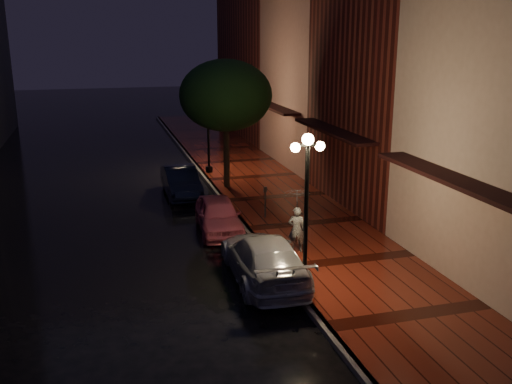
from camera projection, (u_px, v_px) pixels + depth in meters
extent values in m
plane|color=black|center=(248.00, 232.00, 20.81)|extent=(120.00, 120.00, 0.00)
cube|color=#4C160D|center=(305.00, 225.00, 21.38)|extent=(4.50, 60.00, 0.15)
cube|color=#595451|center=(248.00, 230.00, 20.79)|extent=(0.25, 60.00, 0.15)
cube|color=#511914|center=(402.00, 72.00, 23.01)|extent=(5.00, 8.00, 11.00)
cube|color=#8C5951|center=(325.00, 82.00, 30.70)|extent=(5.00, 8.00, 9.00)
cube|color=#511914|center=(271.00, 63.00, 39.84)|extent=(5.00, 12.00, 10.00)
cylinder|color=black|center=(306.00, 216.00, 15.69)|extent=(0.12, 0.12, 4.00)
cylinder|color=black|center=(304.00, 278.00, 16.19)|extent=(0.36, 0.36, 0.30)
cube|color=black|center=(308.00, 145.00, 15.15)|extent=(0.70, 0.08, 0.08)
sphere|color=#FFD899|center=(308.00, 139.00, 15.11)|extent=(0.32, 0.32, 0.32)
sphere|color=#FFD899|center=(295.00, 148.00, 15.07)|extent=(0.26, 0.26, 0.26)
sphere|color=#FFD899|center=(320.00, 146.00, 15.25)|extent=(0.26, 0.26, 0.26)
cylinder|color=black|center=(208.00, 133.00, 28.67)|extent=(0.12, 0.12, 4.00)
cylinder|color=black|center=(209.00, 169.00, 29.17)|extent=(0.36, 0.36, 0.30)
cube|color=black|center=(207.00, 93.00, 28.13)|extent=(0.70, 0.08, 0.08)
sphere|color=#FFD899|center=(207.00, 90.00, 28.09)|extent=(0.32, 0.32, 0.32)
sphere|color=#FFD899|center=(200.00, 95.00, 28.06)|extent=(0.26, 0.26, 0.26)
sphere|color=#FFD899|center=(214.00, 94.00, 28.24)|extent=(0.26, 0.26, 0.26)
cylinder|color=black|center=(226.00, 153.00, 26.06)|extent=(0.28, 0.28, 3.20)
ellipsoid|color=black|center=(226.00, 95.00, 25.36)|extent=(4.16, 4.16, 3.20)
sphere|color=black|center=(238.00, 107.00, 26.26)|extent=(1.80, 1.80, 1.80)
sphere|color=black|center=(216.00, 109.00, 24.69)|extent=(1.80, 1.80, 1.80)
imported|color=#C65165|center=(219.00, 215.00, 20.71)|extent=(1.74, 3.81, 1.27)
imported|color=black|center=(181.00, 182.00, 25.32)|extent=(1.41, 3.97, 1.30)
imported|color=#A8A7AF|center=(264.00, 258.00, 16.60)|extent=(2.09, 4.81, 1.38)
imported|color=white|center=(297.00, 229.00, 18.43)|extent=(0.64, 0.53, 1.49)
imported|color=silver|center=(297.00, 201.00, 18.18)|extent=(0.87, 0.89, 0.80)
cylinder|color=black|center=(297.00, 219.00, 18.34)|extent=(0.02, 0.02, 1.20)
cube|color=black|center=(304.00, 226.00, 18.43)|extent=(0.12, 0.28, 0.30)
cylinder|color=black|center=(265.00, 205.00, 21.92)|extent=(0.06, 0.06, 1.02)
cube|color=black|center=(265.00, 189.00, 21.76)|extent=(0.12, 0.09, 0.20)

